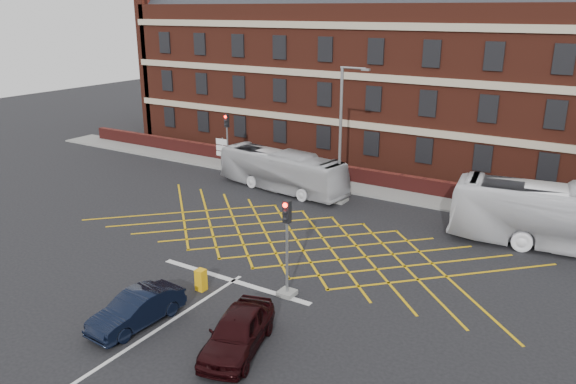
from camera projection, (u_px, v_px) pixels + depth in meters
The scene contains 16 objects.
ground at pixel (276, 253), 28.02m from camera, with size 120.00×120.00×0.00m, color black.
victorian_building at pixel (434, 60), 43.19m from camera, with size 51.00×12.17×20.40m.
boundary_wall at pixel (380, 179), 38.33m from camera, with size 56.00×0.50×1.10m, color #511815.
far_pavement at pixel (373, 190), 37.68m from camera, with size 60.00×3.00×0.12m, color slate.
box_junction_hatching at pixel (297, 240), 29.63m from camera, with size 11.50×0.12×0.02m, color #CC990C.
stop_line at pixel (233, 281), 25.20m from camera, with size 8.00×0.30×0.02m, color silver.
centre_line at pixel (123, 352), 19.96m from camera, with size 0.15×14.00×0.02m, color silver.
bus_left at pixel (282, 171), 37.45m from camera, with size 2.25×9.60×2.67m, color silver.
bus_right at pixel (576, 219), 27.94m from camera, with size 2.82×12.05×3.36m, color silver.
car_navy at pixel (137, 309), 21.55m from camera, with size 1.39×3.98×1.31m, color black.
car_maroon at pixel (238, 332), 19.92m from camera, with size 1.73×4.31×1.47m, color black.
traffic_light_near at pixel (287, 257), 23.40m from camera, with size 0.70×0.70×4.27m.
traffic_light_far at pixel (228, 148), 41.79m from camera, with size 0.70×0.70×4.27m.
street_lamp at pixel (341, 158), 34.63m from camera, with size 2.25×1.00×8.42m.
direction_signs at pixel (222, 148), 43.25m from camera, with size 1.10×0.16×2.20m.
utility_cabinet at pixel (201, 280), 24.25m from camera, with size 0.41×0.39×0.96m, color #EAA70D.
Camera 1 is at (14.10, -21.46, 11.66)m, focal length 35.00 mm.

